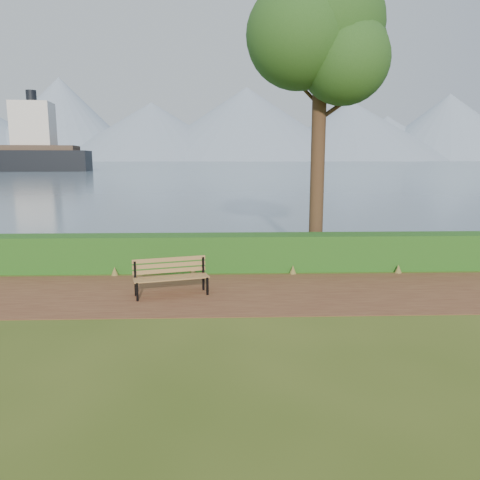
{
  "coord_description": "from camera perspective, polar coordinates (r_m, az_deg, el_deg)",
  "views": [
    {
      "loc": [
        -0.27,
        -10.23,
        3.14
      ],
      "look_at": [
        0.13,
        1.2,
        1.1
      ],
      "focal_mm": 35.0,
      "sensor_mm": 36.0,
      "label": 1
    }
  ],
  "objects": [
    {
      "name": "bench",
      "position": [
        10.86,
        -8.45,
        -4.13
      ],
      "size": [
        1.76,
        0.92,
        0.85
      ],
      "rotation": [
        0.0,
        0.0,
        0.27
      ],
      "color": "black",
      "rests_on": "ground"
    },
    {
      "name": "tree",
      "position": [
        14.48,
        9.89,
        23.66
      ],
      "size": [
        4.24,
        3.85,
        8.83
      ],
      "rotation": [
        0.0,
        0.0,
        0.35
      ],
      "color": "#382717",
      "rests_on": "ground"
    },
    {
      "name": "path",
      "position": [
        10.99,
        -0.53,
        -6.46
      ],
      "size": [
        40.0,
        3.4,
        0.01
      ],
      "primitive_type": "cube",
      "color": "brown",
      "rests_on": "ground"
    },
    {
      "name": "water",
      "position": [
        270.25,
        -1.98,
        9.43
      ],
      "size": [
        700.0,
        510.0,
        0.0
      ],
      "primitive_type": "cube",
      "color": "slate",
      "rests_on": "ground"
    },
    {
      "name": "mountains",
      "position": [
        417.1,
        -3.32,
        13.46
      ],
      "size": [
        585.0,
        190.0,
        70.0
      ],
      "color": "#798CA2",
      "rests_on": "ground"
    },
    {
      "name": "hedge",
      "position": [
        13.1,
        -0.79,
        -1.51
      ],
      "size": [
        32.0,
        0.85,
        1.0
      ],
      "primitive_type": "cube",
      "color": "#1F4D16",
      "rests_on": "ground"
    },
    {
      "name": "ground",
      "position": [
        10.71,
        -0.49,
        -6.94
      ],
      "size": [
        140.0,
        140.0,
        0.0
      ],
      "primitive_type": "plane",
      "color": "#394F16",
      "rests_on": "ground"
    }
  ]
}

